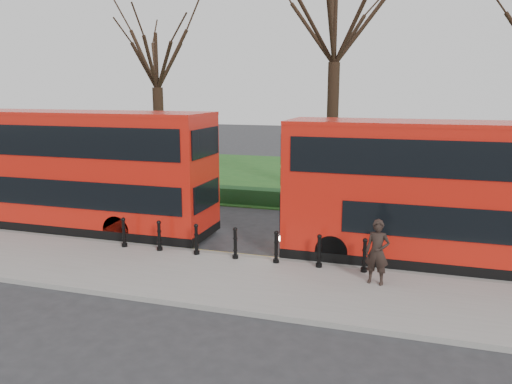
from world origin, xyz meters
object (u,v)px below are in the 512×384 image
(bollard_row, at_px, (235,243))
(bus_rear, at_px, (470,196))
(pedestrian, at_px, (377,252))
(bus_lead, at_px, (68,171))

(bollard_row, height_order, bus_rear, bus_rear)
(bollard_row, bearing_deg, bus_rear, 13.95)
(bollard_row, relative_size, pedestrian, 4.51)
(bus_rear, relative_size, pedestrian, 6.18)
(bus_lead, xyz_separation_m, pedestrian, (12.21, -2.65, -1.30))
(bollard_row, height_order, pedestrian, pedestrian)
(bus_lead, height_order, pedestrian, bus_lead)
(bus_rear, height_order, pedestrian, bus_rear)
(pedestrian, bearing_deg, bus_lead, 176.52)
(bus_rear, bearing_deg, bus_lead, 179.79)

